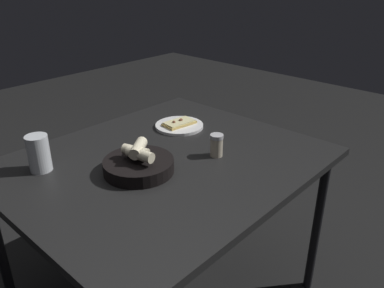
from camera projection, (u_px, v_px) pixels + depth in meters
dining_table at (165, 172)px, 1.55m from camera, size 1.18×0.99×0.75m
pizza_plate at (179, 125)px, 1.82m from camera, size 0.22×0.22×0.04m
bread_basket at (139, 164)px, 1.42m from camera, size 0.26×0.26×0.11m
beer_glass at (39, 155)px, 1.42m from camera, size 0.08×0.08×0.14m
pepper_shaker at (216, 146)px, 1.53m from camera, size 0.05×0.05×0.09m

